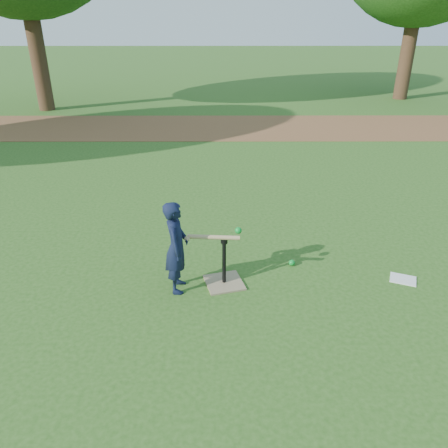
{
  "coord_description": "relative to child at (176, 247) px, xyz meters",
  "views": [
    {
      "loc": [
        -0.17,
        -4.77,
        2.95
      ],
      "look_at": [
        -0.15,
        -0.06,
        0.65
      ],
      "focal_mm": 35.0,
      "sensor_mm": 36.0,
      "label": 1
    }
  ],
  "objects": [
    {
      "name": "ground",
      "position": [
        0.69,
        0.46,
        -0.55
      ],
      "size": [
        80.0,
        80.0,
        0.0
      ],
      "primitive_type": "plane",
      "color": "#285116",
      "rests_on": "ground"
    },
    {
      "name": "wiffle_ball_ground",
      "position": [
        1.41,
        0.51,
        -0.51
      ],
      "size": [
        0.08,
        0.08,
        0.08
      ],
      "primitive_type": "sphere",
      "color": "#0C8B29",
      "rests_on": "ground"
    },
    {
      "name": "dirt_strip",
      "position": [
        0.69,
        7.96,
        -0.55
      ],
      "size": [
        24.0,
        3.0,
        0.01
      ],
      "primitive_type": "cube",
      "color": "brown",
      "rests_on": "ground"
    },
    {
      "name": "child",
      "position": [
        0.0,
        0.0,
        0.0
      ],
      "size": [
        0.27,
        0.4,
        1.11
      ],
      "primitive_type": "imported",
      "rotation": [
        0.0,
        0.0,
        1.57
      ],
      "color": "black",
      "rests_on": "ground"
    },
    {
      "name": "clipboard",
      "position": [
        2.73,
        0.17,
        -0.55
      ],
      "size": [
        0.36,
        0.33,
        0.01
      ],
      "primitive_type": "cube",
      "rotation": [
        0.0,
        0.0,
        -0.39
      ],
      "color": "white",
      "rests_on": "ground"
    },
    {
      "name": "swing_action",
      "position": [
        0.45,
        0.09,
        0.09
      ],
      "size": [
        0.66,
        0.19,
        0.12
      ],
      "color": "tan",
      "rests_on": "ground"
    },
    {
      "name": "batting_tee",
      "position": [
        0.54,
        0.1,
        -0.44
      ],
      "size": [
        0.53,
        0.53,
        0.61
      ],
      "color": "#907C5B",
      "rests_on": "ground"
    }
  ]
}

